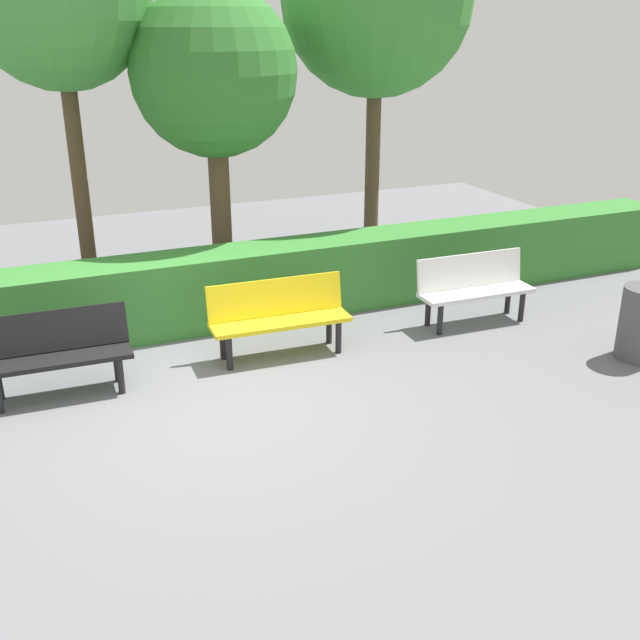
{
  "coord_description": "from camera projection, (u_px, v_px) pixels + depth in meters",
  "views": [
    {
      "loc": [
        1.62,
        6.47,
        3.56
      ],
      "look_at": [
        -1.33,
        -0.43,
        0.55
      ],
      "focal_mm": 41.88,
      "sensor_mm": 36.0,
      "label": 1
    }
  ],
  "objects": [
    {
      "name": "bench_yellow",
      "position": [
        279.0,
        314.0,
        8.43
      ],
      "size": [
        1.6,
        0.53,
        0.86
      ],
      "rotation": [
        0.0,
        0.0,
        -0.04
      ],
      "color": "yellow",
      "rests_on": "ground_plane"
    },
    {
      "name": "bench_white",
      "position": [
        474.0,
        286.0,
        9.35
      ],
      "size": [
        1.5,
        0.49,
        0.86
      ],
      "rotation": [
        0.0,
        0.0,
        -0.03
      ],
      "color": "white",
      "rests_on": "ground_plane"
    },
    {
      "name": "tree_mid",
      "position": [
        214.0,
        75.0,
        9.56
      ],
      "size": [
        2.16,
        2.16,
        4.04
      ],
      "color": "brown",
      "rests_on": "ground_plane"
    },
    {
      "name": "bench_black",
      "position": [
        56.0,
        350.0,
        7.51
      ],
      "size": [
        1.48,
        0.52,
        0.86
      ],
      "rotation": [
        0.0,
        0.0,
        -0.04
      ],
      "color": "black",
      "rests_on": "ground_plane"
    },
    {
      "name": "hedge_row",
      "position": [
        251.0,
        284.0,
        9.45
      ],
      "size": [
        12.89,
        0.72,
        0.93
      ],
      "primitive_type": "cube",
      "color": "#387F33",
      "rests_on": "ground_plane"
    },
    {
      "name": "ground_plane",
      "position": [
        214.0,
        405.0,
        7.44
      ],
      "size": [
        16.89,
        16.89,
        0.0
      ],
      "primitive_type": "plane",
      "color": "slate"
    }
  ]
}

